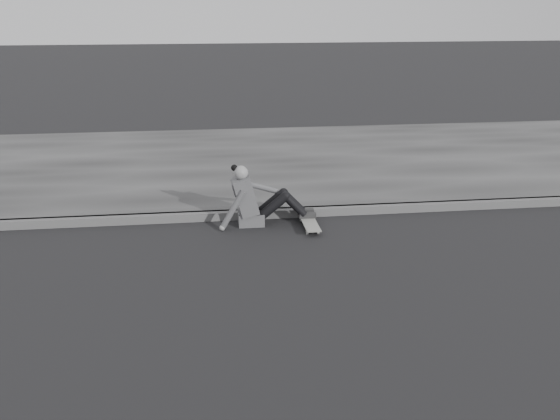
{
  "coord_description": "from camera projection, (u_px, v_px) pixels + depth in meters",
  "views": [
    {
      "loc": [
        -3.97,
        -6.01,
        3.05
      ],
      "look_at": [
        -3.0,
        1.43,
        0.5
      ],
      "focal_mm": 40.0,
      "sensor_mm": 36.0,
      "label": 1
    }
  ],
  "objects": [
    {
      "name": "skateboard",
      "position": [
        309.0,
        223.0,
        8.73
      ],
      "size": [
        0.2,
        0.78,
        0.09
      ],
      "color": "#A2A39D",
      "rests_on": "ground"
    },
    {
      "name": "ground",
      "position": [
        557.0,
        281.0,
        7.11
      ],
      "size": [
        80.0,
        80.0,
        0.0
      ],
      "primitive_type": "plane",
      "color": "black",
      "rests_on": "ground"
    },
    {
      "name": "seated_woman",
      "position": [
        255.0,
        200.0,
        8.78
      ],
      "size": [
        1.38,
        0.46,
        0.88
      ],
      "color": "#4A4B4D",
      "rests_on": "ground"
    },
    {
      "name": "sidewalk",
      "position": [
        403.0,
        158.0,
        12.34
      ],
      "size": [
        24.0,
        6.0,
        0.12
      ],
      "primitive_type": "cube",
      "color": "#363636",
      "rests_on": "ground"
    },
    {
      "name": "curb",
      "position": [
        465.0,
        205.0,
        9.51
      ],
      "size": [
        24.0,
        0.16,
        0.12
      ],
      "primitive_type": "cube",
      "color": "#4E4E4E",
      "rests_on": "ground"
    }
  ]
}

